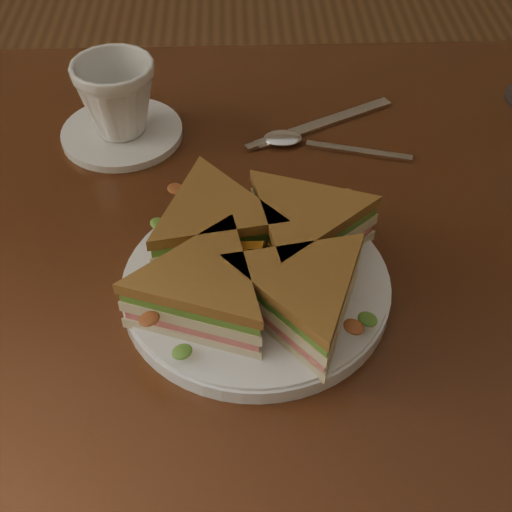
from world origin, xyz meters
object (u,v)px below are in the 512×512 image
object	(u,v)px
table	(280,289)
plate	(256,286)
spoon	(301,142)
knife	(315,126)
saucer	(122,133)
sandwich_wedges	(256,260)
coffee_cup	(117,98)

from	to	relation	value
table	plate	distance (m)	0.15
spoon	knife	xyz separation A→B (m)	(0.02, 0.04, -0.00)
knife	saucer	size ratio (longest dim) A/B	1.31
sandwich_wedges	coffee_cup	distance (m)	0.31
spoon	saucer	size ratio (longest dim) A/B	1.19
table	sandwich_wedges	bearing A→B (deg)	-108.62
spoon	knife	bearing A→B (deg)	75.30
plate	saucer	bearing A→B (deg)	120.46
spoon	saucer	bearing A→B (deg)	-170.58
coffee_cup	table	bearing A→B (deg)	-31.50
knife	plate	bearing A→B (deg)	-134.48
sandwich_wedges	coffee_cup	bearing A→B (deg)	120.46
sandwich_wedges	coffee_cup	size ratio (longest dim) A/B	3.17
plate	spoon	bearing A→B (deg)	75.32
plate	coffee_cup	distance (m)	0.32
spoon	saucer	distance (m)	0.22
spoon	knife	size ratio (longest dim) A/B	0.91
sandwich_wedges	spoon	size ratio (longest dim) A/B	1.75
sandwich_wedges	spoon	xyz separation A→B (m)	(0.06, 0.24, -0.04)
table	coffee_cup	size ratio (longest dim) A/B	12.11
knife	spoon	bearing A→B (deg)	-148.22
table	plate	xyz separation A→B (m)	(-0.03, -0.09, 0.11)
plate	coffee_cup	size ratio (longest dim) A/B	2.65
table	knife	world-z (taller)	knife
spoon	coffee_cup	xyz separation A→B (m)	(-0.22, 0.03, 0.05)
plate	sandwich_wedges	xyz separation A→B (m)	(-0.00, -0.00, 0.04)
sandwich_wedges	saucer	xyz separation A→B (m)	(-0.16, 0.27, -0.04)
sandwich_wedges	coffee_cup	xyz separation A→B (m)	(-0.16, 0.27, 0.01)
plate	sandwich_wedges	distance (m)	0.04
knife	saucer	world-z (taller)	saucer
plate	knife	size ratio (longest dim) A/B	1.34
knife	saucer	distance (m)	0.24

